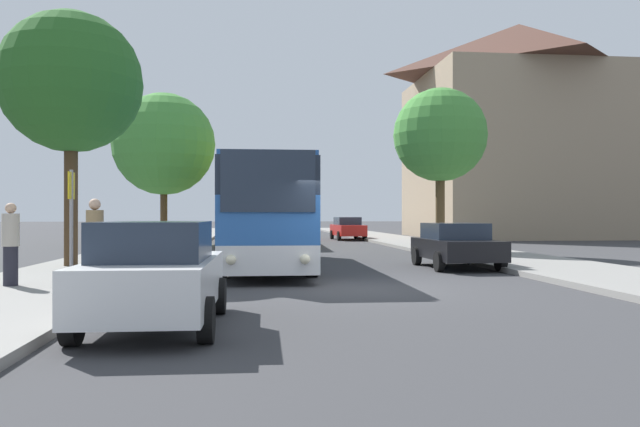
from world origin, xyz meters
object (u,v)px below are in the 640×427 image
object	(u,v)px
parked_car_right_far	(348,228)
bus_stop_sign	(71,213)
bus_rear	(260,215)
pedestrian_waiting_near	(95,242)
bus_front	(265,214)
tree_right_near	(440,136)
parked_car_right_near	(456,244)
tree_left_far	(71,83)
tree_left_near	(164,144)
parked_car_left_curb	(156,274)
pedestrian_waiting_far	(11,244)
bus_middle	(259,212)

from	to	relation	value
parked_car_right_far	bus_stop_sign	size ratio (longest dim) A/B	1.85
bus_rear	pedestrian_waiting_near	bearing A→B (deg)	-94.23
bus_front	tree_right_near	bearing A→B (deg)	37.87
parked_car_right_near	pedestrian_waiting_near	bearing A→B (deg)	29.48
pedestrian_waiting_near	tree_left_far	world-z (taller)	tree_left_far
tree_left_near	tree_left_far	world-z (taller)	tree_left_near
parked_car_right_near	tree_left_far	bearing A→B (deg)	-1.61
bus_rear	parked_car_left_curb	size ratio (longest dim) A/B	2.69
parked_car_right_far	tree_right_near	world-z (taller)	tree_right_near
bus_front	pedestrian_waiting_far	world-z (taller)	bus_front
parked_car_right_far	tree_left_near	size ratio (longest dim) A/B	0.55
parked_car_right_near	tree_left_far	distance (m)	12.90
tree_left_far	parked_car_right_far	bearing A→B (deg)	61.91
bus_rear	parked_car_right_near	xyz separation A→B (m)	(5.85, -29.44, -0.96)
bus_stop_sign	tree_left_far	bearing A→B (deg)	105.64
tree_right_near	pedestrian_waiting_near	bearing A→B (deg)	-132.33
tree_left_near	bus_middle	bearing A→B (deg)	-4.41
bus_front	parked_car_right_far	bearing A→B (deg)	74.87
parked_car_right_near	parked_car_right_far	size ratio (longest dim) A/B	0.87
bus_front	pedestrian_waiting_far	xyz separation A→B (m)	(-5.65, -6.23, -0.67)
tree_right_near	bus_stop_sign	bearing A→B (deg)	-135.17
bus_front	parked_car_right_far	world-z (taller)	bus_front
bus_rear	tree_left_near	xyz separation A→B (m)	(-5.62, -12.29, 4.03)
pedestrian_waiting_far	tree_left_far	world-z (taller)	tree_left_far
pedestrian_waiting_near	parked_car_right_far	bearing A→B (deg)	-26.40
parked_car_right_far	pedestrian_waiting_far	size ratio (longest dim) A/B	2.61
parked_car_right_far	pedestrian_waiting_far	world-z (taller)	pedestrian_waiting_far
tree_left_far	tree_left_near	bearing A→B (deg)	88.49
pedestrian_waiting_far	parked_car_left_curb	bearing A→B (deg)	-33.02
pedestrian_waiting_far	tree_left_near	size ratio (longest dim) A/B	0.21
parked_car_right_near	bus_stop_sign	xyz separation A→B (m)	(-10.42, -4.99, 0.98)
bus_rear	parked_car_right_far	bearing A→B (deg)	-46.70
parked_car_right_far	pedestrian_waiting_near	distance (m)	29.90
parked_car_left_curb	parked_car_right_far	world-z (taller)	parked_car_left_curb
bus_middle	tree_left_near	bearing A→B (deg)	177.56
pedestrian_waiting_near	tree_left_near	size ratio (longest dim) A/B	0.22
parked_car_right_far	tree_left_far	size ratio (longest dim) A/B	0.61
parked_car_left_curb	parked_car_right_near	world-z (taller)	parked_car_left_curb
parked_car_left_curb	tree_left_near	distance (m)	27.59
bus_front	bus_middle	size ratio (longest dim) A/B	1.11
pedestrian_waiting_near	pedestrian_waiting_far	xyz separation A→B (m)	(-1.89, 0.49, -0.05)
bus_rear	parked_car_left_curb	xyz separation A→B (m)	(-2.04, -39.20, -0.89)
parked_car_left_curb	parked_car_right_near	distance (m)	12.55
parked_car_right_far	tree_left_far	bearing A→B (deg)	59.92
parked_car_right_near	bus_stop_sign	bearing A→B (deg)	25.52
parked_car_right_far	pedestrian_waiting_near	size ratio (longest dim) A/B	2.49
pedestrian_waiting_far	tree_left_near	bearing A→B (deg)	107.60
pedestrian_waiting_near	parked_car_right_near	bearing A→B (deg)	-67.70
parked_car_left_curb	tree_right_near	size ratio (longest dim) A/B	0.57
bus_middle	pedestrian_waiting_near	world-z (taller)	bus_middle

